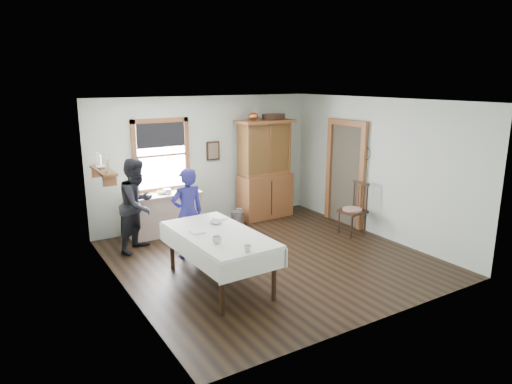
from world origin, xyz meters
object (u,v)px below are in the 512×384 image
at_px(china_hutch, 265,169).
at_px(woman_blue, 188,216).
at_px(pail, 237,218).
at_px(spindle_chair, 353,209).
at_px(figure_dark, 138,208).
at_px(dining_table, 219,258).
at_px(wicker_basket, 255,217).
at_px(work_counter, 165,214).

bearing_deg(china_hutch, woman_blue, -153.30).
bearing_deg(pail, spindle_chair, -46.36).
bearing_deg(figure_dark, dining_table, -113.22).
bearing_deg(wicker_basket, work_counter, 174.17).
height_order(wicker_basket, woman_blue, woman_blue).
xyz_separation_m(work_counter, china_hutch, (2.36, -0.04, 0.67)).
height_order(spindle_chair, wicker_basket, spindle_chair).
xyz_separation_m(pail, wicker_basket, (0.48, 0.05, -0.06)).
height_order(dining_table, woman_blue, woman_blue).
relative_size(china_hutch, dining_table, 1.07).
relative_size(woman_blue, figure_dark, 0.94).
distance_m(china_hutch, wicker_basket, 1.07).
relative_size(work_counter, dining_table, 0.72).
distance_m(dining_table, woman_blue, 1.29).
distance_m(work_counter, figure_dark, 0.98).
distance_m(spindle_chair, wicker_basket, 2.18).
bearing_deg(woman_blue, work_counter, -93.95).
xyz_separation_m(china_hutch, figure_dark, (-3.06, -0.54, -0.30)).
height_order(china_hutch, spindle_chair, china_hutch).
height_order(work_counter, spindle_chair, spindle_chair).
relative_size(pail, wicker_basket, 0.95).
height_order(china_hutch, pail, china_hutch).
xyz_separation_m(spindle_chair, figure_dark, (-3.88, 1.40, 0.25)).
bearing_deg(work_counter, wicker_basket, -5.31).
distance_m(china_hutch, pail, 1.27).
bearing_deg(work_counter, figure_dark, -139.57).
height_order(work_counter, woman_blue, woman_blue).
distance_m(work_counter, pail, 1.57).
bearing_deg(dining_table, woman_blue, 88.25).
bearing_deg(spindle_chair, pail, 129.06).
height_order(work_counter, pail, work_counter).
xyz_separation_m(dining_table, spindle_chair, (3.30, 0.64, 0.13)).
distance_m(spindle_chair, woman_blue, 3.32).
distance_m(dining_table, wicker_basket, 3.23).
height_order(woman_blue, figure_dark, figure_dark).
bearing_deg(dining_table, figure_dark, 106.03).
relative_size(dining_table, wicker_basket, 6.57).
bearing_deg(china_hutch, pail, -167.90).
xyz_separation_m(wicker_basket, woman_blue, (-2.08, -1.17, 0.64)).
bearing_deg(figure_dark, spindle_chair, -59.12).
bearing_deg(work_counter, pail, -8.88).
xyz_separation_m(spindle_chair, woman_blue, (-3.26, 0.61, 0.20)).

